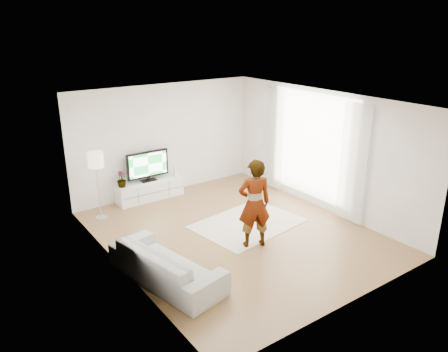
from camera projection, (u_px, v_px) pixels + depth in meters
floor at (235, 233)px, 9.23m from camera, size 6.00×6.00×0.00m
ceiling at (236, 101)px, 8.29m from camera, size 6.00×6.00×0.00m
wall_left at (117, 198)px, 7.40m from camera, size 0.02×6.00×2.80m
wall_right at (322, 150)px, 10.12m from camera, size 0.02×6.00×2.80m
wall_back at (165, 139)px, 11.07m from camera, size 5.00×0.02×2.80m
wall_front at (356, 224)px, 6.45m from camera, size 5.00×0.02×2.80m
window at (312, 146)px, 10.32m from camera, size 0.01×2.60×2.50m
curtain_near at (353, 164)px, 9.31m from camera, size 0.04×0.70×2.60m
curtain_far at (273, 139)px, 11.31m from camera, size 0.04×0.70×2.60m
media_console at (150, 190)px, 10.94m from camera, size 1.69×0.48×0.47m
television at (148, 165)px, 10.75m from camera, size 1.09×0.21×0.76m
game_console at (175, 171)px, 11.23m from camera, size 0.08×0.16×0.21m
potted_plant at (121, 179)px, 10.41m from camera, size 0.29×0.29×0.39m
rug at (248, 223)px, 9.65m from camera, size 2.48×1.94×0.01m
player at (254, 204)px, 8.42m from camera, size 0.76×0.63×1.78m
sofa at (166, 264)px, 7.44m from camera, size 1.30×2.35×0.65m
floor_lamp at (96, 163)px, 9.51m from camera, size 0.35×0.35×1.55m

